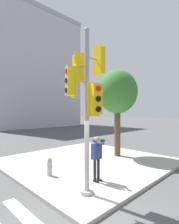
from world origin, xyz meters
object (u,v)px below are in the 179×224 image
(street_tree, at_px, (117,93))
(fire_hydrant, at_px, (50,167))
(traffic_signal_pole, at_px, (86,91))
(person_photographer, at_px, (97,154))

(street_tree, xyz_separation_m, fire_hydrant, (-4.75, 0.01, -3.46))
(traffic_signal_pole, xyz_separation_m, person_photographer, (1.00, 0.45, -2.32))
(fire_hydrant, bearing_deg, person_photographer, -61.39)
(traffic_signal_pole, xyz_separation_m, street_tree, (4.78, 2.23, 0.49))
(street_tree, bearing_deg, fire_hydrant, 179.92)
(person_photographer, xyz_separation_m, fire_hydrant, (-0.97, 1.79, -0.65))
(traffic_signal_pole, relative_size, street_tree, 1.04)
(person_photographer, bearing_deg, fire_hydrant, 118.61)
(person_photographer, bearing_deg, traffic_signal_pole, -155.75)
(fire_hydrant, bearing_deg, street_tree, -0.08)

